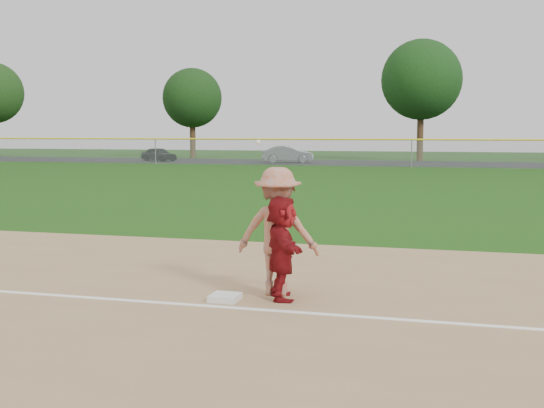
% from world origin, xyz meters
% --- Properties ---
extents(ground, '(160.00, 160.00, 0.00)m').
position_xyz_m(ground, '(0.00, 0.00, 0.00)').
color(ground, '#18440D').
rests_on(ground, ground).
extents(foul_line, '(60.00, 0.10, 0.01)m').
position_xyz_m(foul_line, '(0.00, -0.80, 0.03)').
color(foul_line, white).
rests_on(foul_line, infield_dirt).
extents(parking_asphalt, '(120.00, 10.00, 0.01)m').
position_xyz_m(parking_asphalt, '(0.00, 46.00, 0.01)').
color(parking_asphalt, black).
rests_on(parking_asphalt, ground).
extents(first_base, '(0.43, 0.43, 0.10)m').
position_xyz_m(first_base, '(-0.22, -0.41, 0.07)').
color(first_base, silver).
rests_on(first_base, infield_dirt).
extents(base_runner, '(0.94, 1.54, 1.58)m').
position_xyz_m(base_runner, '(0.58, -0.08, 0.81)').
color(base_runner, maroon).
rests_on(base_runner, infield_dirt).
extents(car_left, '(3.76, 2.70, 1.19)m').
position_xyz_m(car_left, '(-21.95, 44.89, 0.60)').
color(car_left, black).
rests_on(car_left, parking_asphalt).
extents(car_mid, '(4.45, 2.70, 1.38)m').
position_xyz_m(car_mid, '(-10.35, 44.72, 0.70)').
color(car_mid, '#5B5E63').
rests_on(car_mid, parking_asphalt).
extents(first_base_play, '(1.31, 0.78, 2.42)m').
position_xyz_m(first_base_play, '(0.44, 0.20, 1.02)').
color(first_base_play, gray).
rests_on(first_base_play, infield_dirt).
extents(outfield_fence, '(110.00, 0.12, 110.00)m').
position_xyz_m(outfield_fence, '(0.00, 40.00, 1.96)').
color(outfield_fence, '#999EA0').
rests_on(outfield_fence, ground).
extents(tree_1, '(5.80, 5.80, 8.75)m').
position_xyz_m(tree_1, '(-22.00, 53.00, 5.83)').
color(tree_1, '#3C2816').
rests_on(tree_1, ground).
extents(tree_2, '(7.00, 7.00, 10.58)m').
position_xyz_m(tree_2, '(0.00, 51.50, 7.06)').
color(tree_2, '#3B2615').
rests_on(tree_2, ground).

